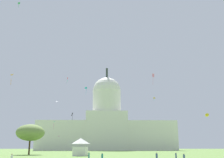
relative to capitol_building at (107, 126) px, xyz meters
name	(u,v)px	position (x,y,z in m)	size (l,w,h in m)	color
capitol_building	(107,126)	(0.00, 0.00, 0.00)	(112.45, 26.29, 69.71)	silver
event_tent	(81,147)	(-10.12, -131.37, -16.92)	(4.77, 7.35, 5.61)	white
tree_west_mid	(30,133)	(-30.21, -118.53, -11.69)	(13.92, 14.13, 11.12)	#42301E
person_teal_deep_crowd	(89,155)	(-6.35, -150.87, -18.99)	(0.42, 0.42, 1.56)	#1E757A
person_denim_near_tent	(184,157)	(14.35, -162.86, -19.04)	(0.53, 0.53, 1.47)	#3D5684
person_teal_lawn_far_right	(102,157)	(-2.96, -158.48, -19.03)	(0.59, 0.59, 1.50)	#1E757A
person_denim_mid_center	(157,156)	(9.80, -156.51, -19.01)	(0.67, 0.67, 1.56)	#3D5684
person_denim_back_left	(176,156)	(15.46, -152.49, -19.03)	(0.51, 0.51, 1.48)	#3D5684
kite_yellow_low	(207,115)	(38.22, -117.62, -4.66)	(1.27, 1.32, 1.20)	yellow
kite_turquoise_low	(53,123)	(-30.90, -70.44, -3.61)	(1.33, 1.67, 3.75)	teal
kite_white_high	(57,102)	(-37.05, -26.99, 15.47)	(1.70, 1.23, 0.37)	white
kite_magenta_low	(58,137)	(-36.21, -19.98, -9.60)	(1.51, 1.80, 0.26)	#D1339E
kite_pink_mid	(153,76)	(14.17, -134.12, 6.55)	(0.84, 0.82, 3.94)	pink
kite_red_mid	(67,79)	(-16.91, -120.62, 8.91)	(0.66, 0.95, 2.41)	red
kite_black_low	(72,115)	(-14.10, -124.38, -5.59)	(0.65, 0.88, 2.74)	black
kite_gold_high	(154,98)	(34.77, -30.57, 18.11)	(1.28, 1.28, 2.79)	gold
kite_cyan_mid	(86,88)	(-11.65, -91.08, 11.79)	(1.12, 1.13, 4.02)	#33BCDB
kite_green_high	(19,4)	(-35.51, -129.11, 36.31)	(0.88, 0.23, 2.27)	green
kite_orange_mid	(10,76)	(-27.45, -152.52, 1.19)	(1.46, 1.65, 2.57)	orange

